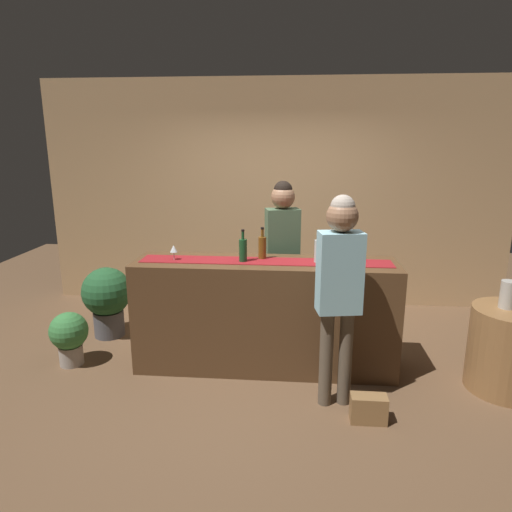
{
  "coord_description": "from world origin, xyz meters",
  "views": [
    {
      "loc": [
        0.27,
        -4.06,
        2.13
      ],
      "look_at": [
        -0.09,
        0.0,
        1.1
      ],
      "focal_mm": 32.05,
      "sensor_mm": 36.0,
      "label": 1
    }
  ],
  "objects_px": {
    "wine_bottle_amber": "(262,247)",
    "customer_sipping": "(339,279)",
    "bartender": "(282,244)",
    "wine_glass_near_customer": "(174,249)",
    "wine_bottle_clear": "(318,251)",
    "wine_bottle_green": "(243,250)",
    "potted_plant_tall": "(107,297)",
    "wine_glass_mid_counter": "(358,250)",
    "vase_on_side_table": "(508,295)",
    "handbag": "(368,409)",
    "round_side_table": "(510,350)",
    "potted_plant_small": "(69,335)"
  },
  "relations": [
    {
      "from": "wine_bottle_clear",
      "to": "wine_glass_mid_counter",
      "type": "height_order",
      "value": "wine_bottle_clear"
    },
    {
      "from": "potted_plant_tall",
      "to": "wine_glass_mid_counter",
      "type": "bearing_deg",
      "value": -10.53
    },
    {
      "from": "wine_glass_near_customer",
      "to": "potted_plant_small",
      "type": "relative_size",
      "value": 0.27
    },
    {
      "from": "bartender",
      "to": "customer_sipping",
      "type": "bearing_deg",
      "value": 98.2
    },
    {
      "from": "round_side_table",
      "to": "vase_on_side_table",
      "type": "relative_size",
      "value": 3.08
    },
    {
      "from": "potted_plant_small",
      "to": "wine_glass_near_customer",
      "type": "bearing_deg",
      "value": 6.02
    },
    {
      "from": "vase_on_side_table",
      "to": "handbag",
      "type": "xyz_separation_m",
      "value": [
        -1.22,
        -0.64,
        -0.75
      ]
    },
    {
      "from": "wine_bottle_amber",
      "to": "wine_glass_near_customer",
      "type": "xyz_separation_m",
      "value": [
        -0.81,
        -0.12,
        -0.01
      ]
    },
    {
      "from": "wine_glass_near_customer",
      "to": "bartender",
      "type": "relative_size",
      "value": 0.08
    },
    {
      "from": "potted_plant_tall",
      "to": "potted_plant_small",
      "type": "bearing_deg",
      "value": -97.99
    },
    {
      "from": "vase_on_side_table",
      "to": "handbag",
      "type": "bearing_deg",
      "value": -152.18
    },
    {
      "from": "wine_bottle_clear",
      "to": "handbag",
      "type": "distance_m",
      "value": 1.4
    },
    {
      "from": "wine_glass_mid_counter",
      "to": "round_side_table",
      "type": "bearing_deg",
      "value": -13.76
    },
    {
      "from": "wine_bottle_amber",
      "to": "wine_glass_near_customer",
      "type": "bearing_deg",
      "value": -171.34
    },
    {
      "from": "customer_sipping",
      "to": "handbag",
      "type": "relative_size",
      "value": 6.21
    },
    {
      "from": "potted_plant_small",
      "to": "handbag",
      "type": "relative_size",
      "value": 1.9
    },
    {
      "from": "handbag",
      "to": "wine_glass_near_customer",
      "type": "bearing_deg",
      "value": 154.46
    },
    {
      "from": "vase_on_side_table",
      "to": "bartender",
      "type": "bearing_deg",
      "value": 157.98
    },
    {
      "from": "customer_sipping",
      "to": "potted_plant_small",
      "type": "xyz_separation_m",
      "value": [
        -2.51,
        0.47,
        -0.77
      ]
    },
    {
      "from": "wine_bottle_amber",
      "to": "potted_plant_small",
      "type": "relative_size",
      "value": 0.57
    },
    {
      "from": "potted_plant_small",
      "to": "wine_bottle_amber",
      "type": "bearing_deg",
      "value": 7.18
    },
    {
      "from": "bartender",
      "to": "wine_bottle_clear",
      "type": "bearing_deg",
      "value": 106.56
    },
    {
      "from": "round_side_table",
      "to": "bartender",
      "type": "bearing_deg",
      "value": 157.62
    },
    {
      "from": "wine_bottle_clear",
      "to": "potted_plant_tall",
      "type": "relative_size",
      "value": 0.39
    },
    {
      "from": "wine_bottle_amber",
      "to": "wine_bottle_clear",
      "type": "distance_m",
      "value": 0.53
    },
    {
      "from": "potted_plant_tall",
      "to": "wine_bottle_amber",
      "type": "bearing_deg",
      "value": -14.97
    },
    {
      "from": "wine_glass_mid_counter",
      "to": "round_side_table",
      "type": "height_order",
      "value": "wine_glass_mid_counter"
    },
    {
      "from": "round_side_table",
      "to": "wine_bottle_clear",
      "type": "bearing_deg",
      "value": 171.72
    },
    {
      "from": "wine_bottle_clear",
      "to": "round_side_table",
      "type": "xyz_separation_m",
      "value": [
        1.66,
        -0.24,
        -0.79
      ]
    },
    {
      "from": "wine_glass_mid_counter",
      "to": "customer_sipping",
      "type": "height_order",
      "value": "customer_sipping"
    },
    {
      "from": "wine_bottle_green",
      "to": "potted_plant_tall",
      "type": "bearing_deg",
      "value": 159.57
    },
    {
      "from": "wine_glass_near_customer",
      "to": "potted_plant_small",
      "type": "height_order",
      "value": "wine_glass_near_customer"
    },
    {
      "from": "wine_bottle_green",
      "to": "round_side_table",
      "type": "bearing_deg",
      "value": -5.28
    },
    {
      "from": "round_side_table",
      "to": "potted_plant_tall",
      "type": "xyz_separation_m",
      "value": [
        -3.93,
        0.81,
        0.08
      ]
    },
    {
      "from": "wine_glass_mid_counter",
      "to": "potted_plant_tall",
      "type": "relative_size",
      "value": 0.18
    },
    {
      "from": "round_side_table",
      "to": "potted_plant_tall",
      "type": "distance_m",
      "value": 4.02
    },
    {
      "from": "vase_on_side_table",
      "to": "handbag",
      "type": "relative_size",
      "value": 0.86
    },
    {
      "from": "customer_sipping",
      "to": "vase_on_side_table",
      "type": "relative_size",
      "value": 7.25
    },
    {
      "from": "round_side_table",
      "to": "potted_plant_small",
      "type": "relative_size",
      "value": 1.39
    },
    {
      "from": "potted_plant_tall",
      "to": "bartender",
      "type": "bearing_deg",
      "value": 0.55
    },
    {
      "from": "wine_bottle_amber",
      "to": "customer_sipping",
      "type": "xyz_separation_m",
      "value": [
        0.66,
        -0.7,
        -0.08
      ]
    },
    {
      "from": "vase_on_side_table",
      "to": "potted_plant_small",
      "type": "xyz_separation_m",
      "value": [
        -3.97,
        0.07,
        -0.55
      ]
    },
    {
      "from": "wine_glass_near_customer",
      "to": "potted_plant_tall",
      "type": "distance_m",
      "value": 1.32
    },
    {
      "from": "wine_bottle_green",
      "to": "potted_plant_tall",
      "type": "height_order",
      "value": "wine_bottle_green"
    },
    {
      "from": "wine_bottle_amber",
      "to": "bartender",
      "type": "bearing_deg",
      "value": 70.41
    },
    {
      "from": "vase_on_side_table",
      "to": "potted_plant_small",
      "type": "height_order",
      "value": "vase_on_side_table"
    },
    {
      "from": "wine_glass_near_customer",
      "to": "potted_plant_tall",
      "type": "height_order",
      "value": "wine_glass_near_customer"
    },
    {
      "from": "wine_glass_mid_counter",
      "to": "customer_sipping",
      "type": "relative_size",
      "value": 0.08
    },
    {
      "from": "wine_glass_near_customer",
      "to": "customer_sipping",
      "type": "xyz_separation_m",
      "value": [
        1.47,
        -0.58,
        -0.07
      ]
    },
    {
      "from": "potted_plant_tall",
      "to": "vase_on_side_table",
      "type": "bearing_deg",
      "value": -11.22
    }
  ]
}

